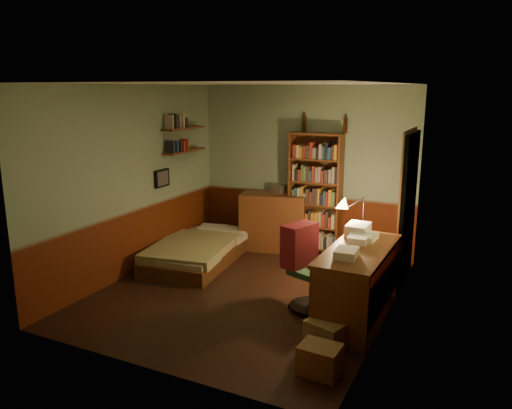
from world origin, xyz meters
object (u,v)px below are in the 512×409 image
at_px(desk, 357,283).
at_px(cardboard_box_b, 327,333).
at_px(dresser, 274,221).
at_px(office_chair, 312,265).
at_px(bookshelf, 315,194).
at_px(bed, 198,243).
at_px(desk_lamp, 364,205).
at_px(cardboard_box_a, 320,359).
at_px(mini_stereo, 279,188).

height_order(desk, cardboard_box_b, desk).
height_order(dresser, office_chair, office_chair).
bearing_deg(bookshelf, bed, -142.04).
height_order(office_chair, cardboard_box_b, office_chair).
height_order(desk_lamp, cardboard_box_a, desk_lamp).
xyz_separation_m(mini_stereo, desk_lamp, (1.67, -1.22, 0.16)).
relative_size(dresser, desk_lamp, 1.64).
xyz_separation_m(dresser, office_chair, (1.33, -1.90, 0.10)).
xyz_separation_m(mini_stereo, bookshelf, (0.62, -0.04, -0.03)).
bearing_deg(desk, office_chair, -175.66).
distance_m(mini_stereo, desk, 2.76).
height_order(dresser, cardboard_box_b, dresser).
relative_size(dresser, cardboard_box_a, 2.83).
height_order(desk, cardboard_box_a, desk).
xyz_separation_m(desk, cardboard_box_a, (-0.00, -1.27, -0.27)).
height_order(mini_stereo, cardboard_box_a, mini_stereo).
relative_size(desk, cardboard_box_a, 4.21).
relative_size(desk, office_chair, 1.37).
distance_m(bed, desk_lamp, 2.62).
bearing_deg(desk_lamp, cardboard_box_a, -103.61).
distance_m(bed, office_chair, 2.28).
relative_size(bed, dresser, 1.82).
height_order(office_chair, cardboard_box_a, office_chair).
bearing_deg(mini_stereo, bookshelf, 19.89).
xyz_separation_m(bookshelf, office_chair, (0.67, -1.98, -0.39)).
bearing_deg(cardboard_box_a, mini_stereo, 119.15).
bearing_deg(bed, mini_stereo, 48.75).
distance_m(dresser, cardboard_box_b, 3.18).
relative_size(bookshelf, desk, 1.23).
height_order(dresser, desk_lamp, desk_lamp).
xyz_separation_m(bookshelf, desk, (1.20, -1.95, -0.54)).
height_order(bookshelf, cardboard_box_b, bookshelf).
distance_m(mini_stereo, cardboard_box_a, 3.83).
relative_size(dresser, desk, 0.67).
bearing_deg(cardboard_box_b, bookshelf, 112.08).
relative_size(mini_stereo, cardboard_box_a, 0.64).
bearing_deg(cardboard_box_a, desk_lamp, 94.29).
height_order(bookshelf, desk_lamp, bookshelf).
relative_size(bookshelf, cardboard_box_b, 5.01).
height_order(bed, desk, desk).
distance_m(bookshelf, desk_lamp, 1.59).
relative_size(bed, desk_lamp, 2.98).
bearing_deg(dresser, desk_lamp, -46.30).
bearing_deg(desk, bed, 163.73).
distance_m(mini_stereo, cardboard_box_b, 3.36).
xyz_separation_m(office_chair, cardboard_box_a, (0.53, -1.24, -0.42)).
bearing_deg(bed, office_chair, -28.70).
xyz_separation_m(bed, cardboard_box_b, (2.53, -1.58, -0.15)).
height_order(mini_stereo, desk, mini_stereo).
xyz_separation_m(dresser, cardboard_box_a, (1.86, -3.14, -0.32)).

